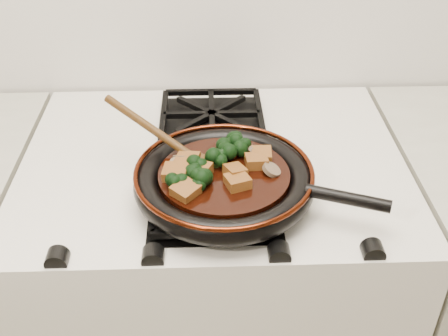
{
  "coord_description": "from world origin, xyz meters",
  "views": [
    {
      "loc": [
        -0.01,
        0.76,
        1.53
      ],
      "look_at": [
        0.02,
        1.56,
        0.97
      ],
      "focal_mm": 45.0,
      "sensor_mm": 36.0,
      "label": 1
    }
  ],
  "objects": [
    {
      "name": "broccoli_floret_3",
      "position": [
        0.03,
        1.64,
        0.97
      ],
      "size": [
        0.08,
        0.08,
        0.07
      ],
      "primitive_type": null,
      "rotation": [
        -0.21,
        -0.08,
        0.31
      ],
      "color": "black",
      "rests_on": "braising_sauce"
    },
    {
      "name": "mushroom_slice_0",
      "position": [
        -0.06,
        1.54,
        0.97
      ],
      "size": [
        0.03,
        0.03,
        0.03
      ],
      "primitive_type": "cylinder",
      "rotation": [
        0.7,
        0.0,
        3.05
      ],
      "color": "brown",
      "rests_on": "braising_sauce"
    },
    {
      "name": "skillet",
      "position": [
        0.02,
        1.56,
        0.94
      ],
      "size": [
        0.43,
        0.32,
        0.05
      ],
      "rotation": [
        0.0,
        0.0,
        -0.36
      ],
      "color": "black",
      "rests_on": "burner_grate_front"
    },
    {
      "name": "wooden_spoon",
      "position": [
        -0.08,
        1.62,
        0.98
      ],
      "size": [
        0.13,
        0.1,
        0.21
      ],
      "rotation": [
        0.0,
        0.0,
        2.55
      ],
      "color": "#462A0F",
      "rests_on": "braising_sauce"
    },
    {
      "name": "broccoli_floret_1",
      "position": [
        -0.06,
        1.52,
        0.97
      ],
      "size": [
        0.06,
        0.07,
        0.06
      ],
      "primitive_type": null,
      "rotation": [
        0.1,
        0.24,
        1.66
      ],
      "color": "black",
      "rests_on": "braising_sauce"
    },
    {
      "name": "carrot_coin_2",
      "position": [
        -0.03,
        1.59,
        0.96
      ],
      "size": [
        0.03,
        0.03,
        0.02
      ],
      "primitive_type": "cylinder",
      "rotation": [
        -0.15,
        0.24,
        0.0
      ],
      "color": "#AB2204",
      "rests_on": "braising_sauce"
    },
    {
      "name": "carrot_coin_0",
      "position": [
        0.03,
        1.61,
        0.96
      ],
      "size": [
        0.03,
        0.03,
        0.01
      ],
      "primitive_type": "cylinder",
      "rotation": [
        0.01,
        0.11,
        0.0
      ],
      "color": "#AB2204",
      "rests_on": "braising_sauce"
    },
    {
      "name": "burner_grate_front",
      "position": [
        0.0,
        1.55,
        0.91
      ],
      "size": [
        0.23,
        0.23,
        0.03
      ],
      "primitive_type": null,
      "color": "black",
      "rests_on": "stove"
    },
    {
      "name": "braising_sauce",
      "position": [
        0.02,
        1.56,
        0.95
      ],
      "size": [
        0.23,
        0.23,
        0.02
      ],
      "primitive_type": "cylinder",
      "color": "black",
      "rests_on": "skillet"
    },
    {
      "name": "burner_grate_back",
      "position": [
        0.0,
        1.83,
        0.91
      ],
      "size": [
        0.23,
        0.23,
        0.03
      ],
      "primitive_type": null,
      "color": "black",
      "rests_on": "stove"
    },
    {
      "name": "tofu_cube_6",
      "position": [
        -0.07,
        1.55,
        0.97
      ],
      "size": [
        0.05,
        0.05,
        0.03
      ],
      "primitive_type": "cube",
      "rotation": [
        -0.09,
        -0.01,
        1.42
      ],
      "color": "brown",
      "rests_on": "braising_sauce"
    },
    {
      "name": "tofu_cube_2",
      "position": [
        0.08,
        1.58,
        0.97
      ],
      "size": [
        0.04,
        0.04,
        0.02
      ],
      "primitive_type": "cube",
      "rotation": [
        -0.07,
        0.02,
        0.07
      ],
      "color": "brown",
      "rests_on": "braising_sauce"
    },
    {
      "name": "mushroom_slice_4",
      "position": [
        0.1,
        1.56,
        0.97
      ],
      "size": [
        0.04,
        0.04,
        0.02
      ],
      "primitive_type": "cylinder",
      "rotation": [
        0.49,
        0.0,
        1.38
      ],
      "color": "brown",
      "rests_on": "braising_sauce"
    },
    {
      "name": "carrot_coin_3",
      "position": [
        -0.06,
        1.51,
        0.96
      ],
      "size": [
        0.03,
        0.03,
        0.02
      ],
      "primitive_type": "cylinder",
      "rotation": [
        -0.21,
        0.11,
        0.0
      ],
      "color": "#AB2204",
      "rests_on": "braising_sauce"
    },
    {
      "name": "broccoli_floret_4",
      "position": [
        0.06,
        1.62,
        0.97
      ],
      "size": [
        0.08,
        0.08,
        0.06
      ],
      "primitive_type": null,
      "rotation": [
        -0.06,
        0.0,
        2.25
      ],
      "color": "black",
      "rests_on": "braising_sauce"
    },
    {
      "name": "broccoli_floret_0",
      "position": [
        -0.03,
        1.56,
        0.97
      ],
      "size": [
        0.07,
        0.08,
        0.06
      ],
      "primitive_type": null,
      "rotation": [
        -0.21,
        0.06,
        0.28
      ],
      "color": "black",
      "rests_on": "braising_sauce"
    },
    {
      "name": "stove",
      "position": [
        0.0,
        1.69,
        0.45
      ],
      "size": [
        0.76,
        0.6,
        0.9
      ],
      "primitive_type": "cube",
      "color": "white",
      "rests_on": "ground"
    },
    {
      "name": "broccoli_floret_7",
      "position": [
        -0.02,
        1.54,
        0.97
      ],
      "size": [
        0.06,
        0.06,
        0.06
      ],
      "primitive_type": null,
      "rotation": [
        -0.06,
        0.1,
        1.58
      ],
      "color": "black",
      "rests_on": "braising_sauce"
    },
    {
      "name": "tofu_cube_7",
      "position": [
        -0.05,
        1.5,
        0.97
      ],
      "size": [
        0.05,
        0.06,
        0.03
      ],
      "primitive_type": "cube",
      "rotation": [
        0.09,
        -0.09,
        0.83
      ],
      "color": "brown",
      "rests_on": "braising_sauce"
    },
    {
      "name": "broccoli_floret_5",
      "position": [
        -0.02,
        1.52,
        0.97
      ],
      "size": [
        0.08,
        0.09,
        0.07
      ],
      "primitive_type": null,
      "rotation": [
        -0.24,
        -0.23,
        2.44
      ],
      "color": "black",
      "rests_on": "braising_sauce"
    },
    {
      "name": "mushroom_slice_1",
      "position": [
        -0.06,
        1.57,
        0.97
      ],
      "size": [
        0.05,
        0.05,
        0.02
      ],
      "primitive_type": "cylinder",
      "rotation": [
        0.48,
        0.0,
        0.89
      ],
      "color": "brown",
      "rests_on": "braising_sauce"
    },
    {
      "name": "tofu_cube_5",
      "position": [
        -0.03,
        1.55,
        0.97
      ],
      "size": [
        0.06,
        0.06,
        0.03
      ],
      "primitive_type": "cube",
      "rotation": [
        -0.0,
        0.04,
        2.69
      ],
      "color": "brown",
      "rests_on": "braising_sauce"
    },
    {
      "name": "tofu_cube_3",
      "position": [
        0.04,
        1.55,
        0.97
      ],
      "size": [
        0.05,
        0.05,
        0.03
      ],
      "primitive_type": "cube",
      "rotation": [
        0.11,
        0.11,
        2.02
      ],
      "color": "brown",
      "rests_on": "braising_sauce"
    },
    {
      "name": "tofu_cube_1",
      "position": [
        0.04,
        1.52,
        0.97
      ],
      "size": [
        0.05,
        0.05,
        0.02
      ],
      "primitive_type": "cube",
      "rotation": [
        0.01,
        0.07,
        1.92
      ],
      "color": "brown",
      "rests_on": "braising_sauce"
    },
    {
      "name": "mushroom_slice_3",
      "position": [
        -0.05,
        1.6,
        0.97
      ],
      "size": [
        0.04,
        0.04,
        0.03
      ],
      "primitive_type": "cylinder",
      "rotation": [
        0.53,
        0.0,
        3.12
      ],
      "color": "brown",
      "rests_on": "braising_sauce"
    },
    {
      "name": "tofu_cube_4",
      "position": [
        -0.05,
        1.58,
        0.97
      ],
      "size": [
        0.05,
        0.05,
        0.03
      ],
      "primitive_type": "cube",
      "rotation": [
        -0.01,
        0.11,
        2.86
      ],
      "color": "brown",
      "rests_on": "braising_sauce"
    },
    {
      "name": "carrot_coin_1",
      "position": [
        -0.03,
        1.53,
        0.96
      ],
      "size": [
        0.03,
        0.03,
        0.02
      ],
      "primitive_type": "cylinder",
      "rotation": [
        0.19,
        0.12,
        0.0
      ],
      "color": "#AB2204",
      "rests_on": "braising_sauce"
    },
    {
      "name": "broccoli_floret_6",
      "position": [
        0.03,
        1.61,
        0.97
      ],
      "size": [
        0.08,
        0.08,
        0.07
      ],
      "primitive_type": null,
      "rotation": [
        0.19,
        -0.14,
        1.83
      ],
      "color": "black",
      "rests_on": "braising_sauce"
    },
    {
      "name": "broccoli_floret_2",
      "position": [
        0.0,
        1.58,
        0.97
      ],
      "size": [
        0.07,
        0.07,
        0.06
      ],
      "primitive_type": null,
      "rotation": [
        -0.06,
        -0.14,
        0.17
      ],
      "color": "black",
      "rests_on": "braising_sauce"
    },
    {
      "name": "tofu_cube_0",
      "position": [
        0.09,
        1.6,
        0.97
      ],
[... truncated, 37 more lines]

